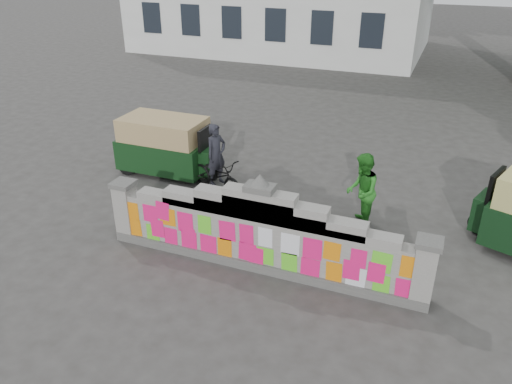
% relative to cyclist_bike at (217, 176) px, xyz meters
% --- Properties ---
extents(ground, '(100.00, 100.00, 0.00)m').
position_rel_cyclist_bike_xyz_m(ground, '(2.20, -2.67, -0.46)').
color(ground, '#383533').
rests_on(ground, ground).
extents(parapet_wall, '(6.48, 0.44, 2.01)m').
position_rel_cyclist_bike_xyz_m(parapet_wall, '(2.20, -2.68, 0.29)').
color(parapet_wall, '#4C4C49').
rests_on(parapet_wall, ground).
extents(cyclist_bike, '(1.86, 1.24, 0.92)m').
position_rel_cyclist_bike_xyz_m(cyclist_bike, '(0.00, 0.00, 0.00)').
color(cyclist_bike, black).
rests_on(cyclist_bike, ground).
extents(cyclist_rider, '(0.57, 0.67, 1.56)m').
position_rel_cyclist_bike_xyz_m(cyclist_rider, '(0.00, 0.00, 0.32)').
color(cyclist_rider, black).
rests_on(cyclist_rider, ground).
extents(pedestrian, '(0.78, 0.93, 1.73)m').
position_rel_cyclist_bike_xyz_m(pedestrian, '(3.68, -0.36, 0.40)').
color(pedestrian, '#277E22').
rests_on(pedestrian, ground).
extents(rickshaw_left, '(2.81, 1.30, 1.55)m').
position_rel_cyclist_bike_xyz_m(rickshaw_left, '(-1.78, 0.60, 0.35)').
color(rickshaw_left, black).
rests_on(rickshaw_left, ground).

